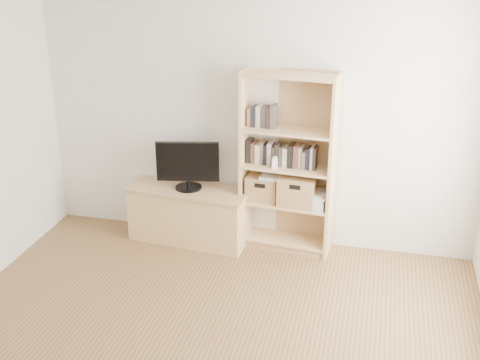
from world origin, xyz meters
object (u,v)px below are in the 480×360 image
(tv_stand, at_px, (190,215))
(baby_monitor, at_px, (275,163))
(bookshelf, at_px, (287,164))
(basket_right, at_px, (298,190))
(television, at_px, (188,165))
(basket_left, at_px, (263,187))
(laptop, at_px, (279,176))

(tv_stand, xyz_separation_m, baby_monitor, (0.91, -0.03, 0.68))
(tv_stand, distance_m, bookshelf, 1.21)
(baby_monitor, relative_size, basket_right, 0.30)
(television, bearing_deg, bookshelf, -7.59)
(television, height_order, basket_left, television)
(baby_monitor, distance_m, basket_left, 0.36)
(tv_stand, height_order, laptop, laptop)
(television, relative_size, basket_right, 1.76)
(baby_monitor, distance_m, basket_right, 0.38)
(bookshelf, bearing_deg, basket_right, -2.60)
(basket_right, xyz_separation_m, laptop, (-0.20, 0.01, 0.12))
(basket_left, distance_m, basket_right, 0.36)
(bookshelf, xyz_separation_m, baby_monitor, (-0.11, -0.09, 0.03))
(tv_stand, xyz_separation_m, laptop, (0.94, 0.07, 0.51))
(bookshelf, height_order, laptop, bookshelf)
(basket_left, distance_m, laptop, 0.22)
(tv_stand, height_order, basket_left, basket_left)
(bookshelf, height_order, television, bookshelf)
(tv_stand, height_order, bookshelf, bookshelf)
(basket_right, bearing_deg, television, -174.42)
(basket_left, bearing_deg, tv_stand, -170.60)
(bookshelf, distance_m, baby_monitor, 0.15)
(tv_stand, height_order, television, television)
(television, xyz_separation_m, basket_right, (1.13, 0.05, -0.18))
(bookshelf, bearing_deg, baby_monitor, -135.00)
(television, xyz_separation_m, basket_left, (0.77, 0.08, -0.20))
(tv_stand, xyz_separation_m, basket_right, (1.13, 0.05, 0.38))
(basket_right, distance_m, laptop, 0.23)
(bookshelf, height_order, basket_left, bookshelf)
(television, distance_m, basket_left, 0.80)
(television, bearing_deg, baby_monitor, -13.03)
(tv_stand, relative_size, baby_monitor, 11.41)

